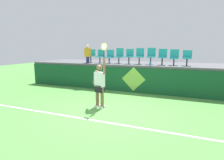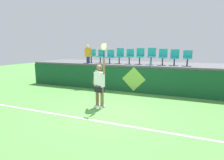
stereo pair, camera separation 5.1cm
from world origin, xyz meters
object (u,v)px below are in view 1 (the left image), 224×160
at_px(water_bottle, 150,63).
at_px(spectator_0, 88,54).
at_px(tennis_ball, 101,104).
at_px(stadium_chair_3, 119,55).
at_px(tennis_player, 100,84).
at_px(stadium_chair_4, 129,55).
at_px(stadium_chair_0, 91,55).
at_px(stadium_chair_9, 187,57).
at_px(stadium_chair_1, 100,56).
at_px(stadium_chair_5, 140,55).
at_px(stadium_chair_8, 174,57).
at_px(stadium_chair_2, 110,56).
at_px(stadium_chair_6, 151,55).
at_px(stadium_chair_7, 162,56).

bearing_deg(water_bottle, spectator_0, 177.59).
xyz_separation_m(tennis_ball, stadium_chair_3, (-0.37, 3.39, 1.88)).
bearing_deg(water_bottle, tennis_player, -113.84).
xyz_separation_m(water_bottle, stadium_chair_3, (-1.90, 0.63, 0.36)).
relative_size(stadium_chair_4, spectator_0, 0.77).
relative_size(stadium_chair_0, stadium_chair_9, 1.05).
xyz_separation_m(stadium_chair_0, stadium_chair_1, (0.62, 0.00, -0.03)).
bearing_deg(stadium_chair_5, tennis_ball, -103.77).
bearing_deg(stadium_chair_8, stadium_chair_2, -179.99).
bearing_deg(stadium_chair_6, stadium_chair_2, -179.94).
xyz_separation_m(stadium_chair_3, stadium_chair_5, (1.20, -0.00, 0.01)).
xyz_separation_m(stadium_chair_5, stadium_chair_7, (1.24, -0.00, -0.02)).
relative_size(stadium_chair_2, stadium_chair_7, 0.93).
relative_size(water_bottle, stadium_chair_7, 0.29).
bearing_deg(stadium_chair_8, water_bottle, -151.20).
relative_size(stadium_chair_0, stadium_chair_6, 0.90).
height_order(water_bottle, stadium_chair_2, stadium_chair_2).
height_order(stadium_chair_2, spectator_0, spectator_0).
bearing_deg(tennis_player, tennis_ball, 111.73).
xyz_separation_m(water_bottle, stadium_chair_9, (1.76, 0.62, 0.32)).
xyz_separation_m(stadium_chair_7, spectator_0, (-4.27, -0.46, 0.09)).
distance_m(stadium_chair_7, stadium_chair_9, 1.22).
bearing_deg(stadium_chair_8, spectator_0, -174.54).
height_order(water_bottle, stadium_chair_9, stadium_chair_9).
height_order(stadium_chair_0, spectator_0, spectator_0).
height_order(tennis_ball, stadium_chair_7, stadium_chair_7).
height_order(stadium_chair_3, stadium_chair_7, stadium_chair_3).
height_order(water_bottle, stadium_chair_1, stadium_chair_1).
bearing_deg(tennis_ball, stadium_chair_1, 115.00).
bearing_deg(tennis_player, spectator_0, 125.51).
height_order(stadium_chair_0, stadium_chair_2, stadium_chair_0).
height_order(stadium_chair_2, stadium_chair_9, stadium_chair_2).
height_order(stadium_chair_4, stadium_chair_5, stadium_chair_5).
relative_size(stadium_chair_3, stadium_chair_7, 1.04).
bearing_deg(stadium_chair_6, spectator_0, -172.75).
bearing_deg(stadium_chair_3, stadium_chair_1, -179.62).
bearing_deg(stadium_chair_9, stadium_chair_3, 179.83).
distance_m(stadium_chair_1, spectator_0, 0.78).
xyz_separation_m(stadium_chair_2, stadium_chair_4, (1.21, -0.00, 0.05)).
bearing_deg(water_bottle, stadium_chair_0, 170.64).
height_order(tennis_ball, stadium_chair_1, stadium_chair_1).
bearing_deg(tennis_player, stadium_chair_2, 106.58).
relative_size(stadium_chair_0, stadium_chair_5, 0.92).
xyz_separation_m(stadium_chair_1, spectator_0, (-0.62, -0.46, 0.12)).
xyz_separation_m(stadium_chair_6, stadium_chair_7, (0.60, -0.00, -0.03)).
bearing_deg(spectator_0, stadium_chair_4, 10.71).
distance_m(stadium_chair_0, spectator_0, 0.47).
relative_size(tennis_player, stadium_chair_0, 3.07).
relative_size(tennis_ball, stadium_chair_7, 0.08).
distance_m(water_bottle, stadium_chair_5, 1.01).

